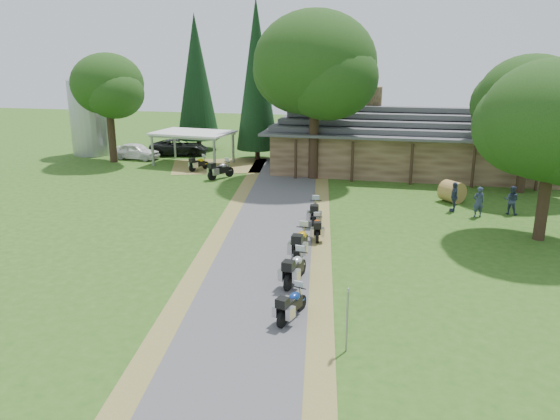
% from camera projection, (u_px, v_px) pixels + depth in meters
% --- Properties ---
extents(ground, '(120.00, 120.00, 0.00)m').
position_uv_depth(ground, '(251.00, 296.00, 20.30)').
color(ground, '#2A5116').
rests_on(ground, ground).
extents(driveway, '(51.95, 51.95, 0.00)m').
position_uv_depth(driveway, '(263.00, 257.00, 24.15)').
color(driveway, '#454547').
rests_on(driveway, ground).
extents(lodge, '(21.40, 9.40, 4.90)m').
position_uv_depth(lodge, '(412.00, 139.00, 40.90)').
color(lodge, brown).
rests_on(lodge, ground).
extents(silo, '(3.74, 3.74, 6.97)m').
position_uv_depth(silo, '(90.00, 115.00, 47.54)').
color(silo, gray).
rests_on(silo, ground).
extents(carport, '(6.51, 4.77, 2.62)m').
position_uv_depth(carport, '(193.00, 148.00, 43.79)').
color(carport, silver).
rests_on(carport, ground).
extents(car_white_sedan, '(2.80, 5.39, 1.72)m').
position_uv_depth(car_white_sedan, '(136.00, 149.00, 45.95)').
color(car_white_sedan, white).
rests_on(car_white_sedan, ground).
extents(car_dark_suv, '(3.67, 5.88, 2.09)m').
position_uv_depth(car_dark_suv, '(179.00, 143.00, 47.73)').
color(car_dark_suv, black).
rests_on(car_dark_suv, ground).
extents(motorcycle_row_a, '(1.03, 1.82, 1.18)m').
position_uv_depth(motorcycle_row_a, '(292.00, 303.00, 18.41)').
color(motorcycle_row_a, navy).
rests_on(motorcycle_row_a, ground).
extents(motorcycle_row_b, '(0.94, 2.05, 1.35)m').
position_uv_depth(motorcycle_row_b, '(295.00, 267.00, 21.28)').
color(motorcycle_row_b, '#A4A5AB').
rests_on(motorcycle_row_b, ground).
extents(motorcycle_row_c, '(0.74, 2.13, 1.44)m').
position_uv_depth(motorcycle_row_c, '(301.00, 241.00, 24.04)').
color(motorcycle_row_c, '#D3990A').
rests_on(motorcycle_row_c, ground).
extents(motorcycle_row_d, '(0.85, 1.78, 1.17)m').
position_uv_depth(motorcycle_row_d, '(317.00, 227.00, 26.44)').
color(motorcycle_row_d, '#C54309').
rests_on(motorcycle_row_d, ground).
extents(motorcycle_row_e, '(0.84, 2.04, 1.36)m').
position_uv_depth(motorcycle_row_e, '(315.00, 211.00, 28.75)').
color(motorcycle_row_e, black).
rests_on(motorcycle_row_e, ground).
extents(motorcycle_carport_a, '(1.28, 1.80, 1.18)m').
position_uv_depth(motorcycle_carport_a, '(199.00, 163.00, 41.67)').
color(motorcycle_carport_a, yellow).
rests_on(motorcycle_carport_a, ground).
extents(motorcycle_carport_b, '(1.65, 2.09, 1.40)m').
position_uv_depth(motorcycle_carport_b, '(221.00, 169.00, 38.95)').
color(motorcycle_carport_b, gray).
rests_on(motorcycle_carport_b, ground).
extents(person_a, '(0.67, 0.58, 1.99)m').
position_uv_depth(person_a, '(479.00, 199.00, 29.81)').
color(person_a, '#303956').
rests_on(person_a, ground).
extents(person_b, '(0.64, 0.55, 1.90)m').
position_uv_depth(person_b, '(512.00, 198.00, 30.29)').
color(person_b, '#303956').
rests_on(person_b, ground).
extents(person_c, '(0.47, 0.61, 1.99)m').
position_uv_depth(person_c, '(454.00, 194.00, 30.87)').
color(person_c, '#303956').
rests_on(person_c, ground).
extents(hay_bale, '(1.73, 1.72, 1.28)m').
position_uv_depth(hay_bale, '(452.00, 192.00, 32.88)').
color(hay_bale, olive).
rests_on(hay_bale, ground).
extents(sign_post, '(0.37, 0.06, 2.06)m').
position_uv_depth(sign_post, '(347.00, 321.00, 16.28)').
color(sign_post, gray).
rests_on(sign_post, ground).
extents(oak_lodge_left, '(8.36, 8.36, 12.93)m').
position_uv_depth(oak_lodge_left, '(315.00, 86.00, 37.35)').
color(oak_lodge_left, '#12340F').
rests_on(oak_lodge_left, ground).
extents(oak_lodge_right, '(6.53, 6.53, 9.52)m').
position_uv_depth(oak_lodge_right, '(529.00, 118.00, 33.99)').
color(oak_lodge_right, '#12340F').
rests_on(oak_lodge_right, ground).
extents(oak_driveway, '(6.64, 6.64, 9.26)m').
position_uv_depth(oak_driveway, '(551.00, 145.00, 25.17)').
color(oak_driveway, '#12340F').
rests_on(oak_driveway, ground).
extents(oak_silo, '(5.71, 5.71, 10.15)m').
position_uv_depth(oak_silo, '(109.00, 99.00, 43.66)').
color(oak_silo, '#12340F').
rests_on(oak_silo, ground).
extents(cedar_near, '(3.49, 3.49, 12.97)m').
position_uv_depth(cedar_near, '(257.00, 81.00, 44.34)').
color(cedar_near, black).
rests_on(cedar_near, ground).
extents(cedar_far, '(3.87, 3.87, 12.08)m').
position_uv_depth(cedar_far, '(197.00, 83.00, 49.17)').
color(cedar_far, black).
rests_on(cedar_far, ground).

